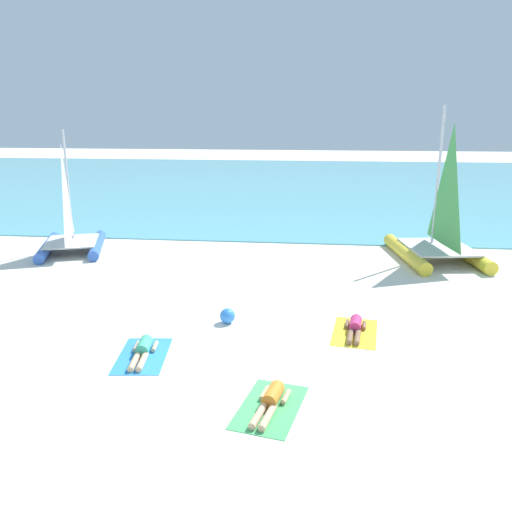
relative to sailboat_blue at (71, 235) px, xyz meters
name	(u,v)px	position (x,y,z in m)	size (l,w,h in m)	color
ground_plane	(269,254)	(7.98, 0.60, -0.72)	(120.00, 120.00, 0.00)	silver
ocean_water	(292,183)	(7.98, 22.35, -0.70)	(120.00, 40.00, 0.05)	#5BB2C1
sailboat_blue	(71,235)	(0.00, 0.00, 0.00)	(3.40, 4.26, 4.84)	blue
sailboat_yellow	(438,238)	(14.46, 0.37, 0.13)	(3.43, 4.77, 5.74)	yellow
towel_center_left	(143,356)	(5.84, -8.77, -0.72)	(1.10, 1.90, 0.01)	#338CD8
sunbather_center_left	(143,349)	(5.83, -8.71, -0.59)	(0.59, 1.57, 0.30)	#3FB28C
towel_center_right	(270,407)	(8.98, -10.63, -0.72)	(1.10, 1.90, 0.01)	#4CB266
sunbather_center_right	(271,399)	(8.99, -10.56, -0.59)	(0.72, 1.56, 0.30)	orange
towel_rightmost	(355,332)	(10.86, -6.88, -0.72)	(1.10, 1.90, 0.01)	yellow
sunbather_rightmost	(355,327)	(10.87, -6.82, -0.59)	(0.61, 1.57, 0.30)	#D83372
beach_ball	(227,316)	(7.49, -6.62, -0.52)	(0.41, 0.41, 0.41)	#337FE5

